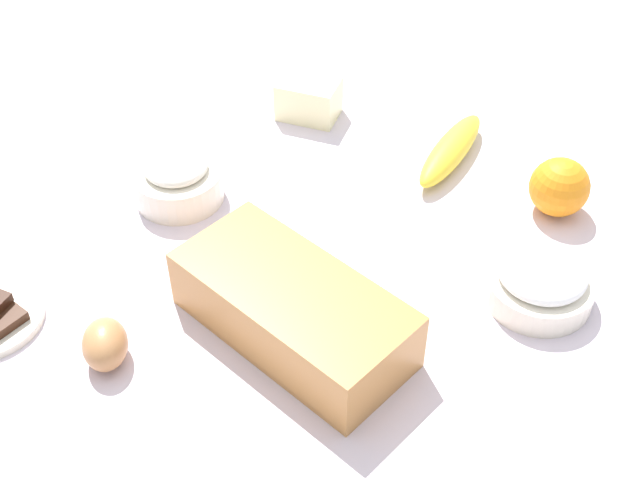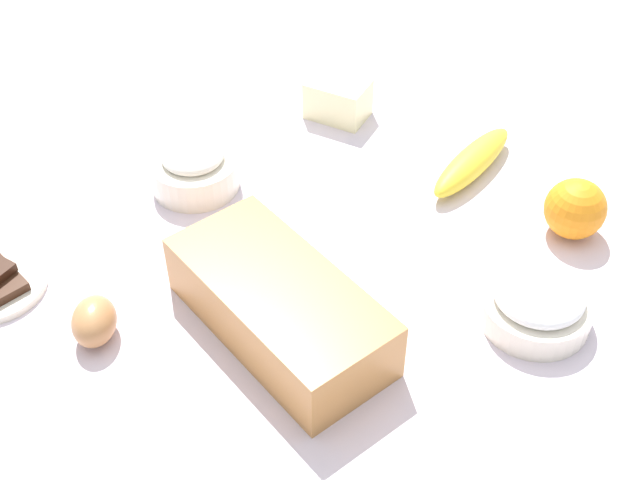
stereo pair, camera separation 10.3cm
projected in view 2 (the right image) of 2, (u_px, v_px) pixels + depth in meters
The scene contains 8 objects.
ground_plane at pixel (320, 269), 1.07m from camera, with size 2.40×2.40×0.02m, color silver.
loaf_pan at pixel (280, 305), 0.95m from camera, with size 0.30×0.19×0.08m.
flour_bowl at pixel (194, 168), 1.15m from camera, with size 0.12×0.12×0.07m.
sugar_bowl at pixel (537, 303), 0.97m from camera, with size 0.13×0.13×0.06m.
banana at pixel (472, 162), 1.18m from camera, with size 0.19×0.04×0.04m, color yellow.
orange_fruit at pixel (575, 209), 1.08m from camera, with size 0.08×0.08×0.08m, color orange.
butter_block at pixel (338, 99), 1.28m from camera, with size 0.09×0.06×0.06m, color #F4EDB2.
egg_near_butter at pixel (94, 321), 0.95m from camera, with size 0.05×0.05×0.07m, color #B67B4A.
Camera 2 is at (-0.45, 0.61, 0.74)m, focal length 47.06 mm.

